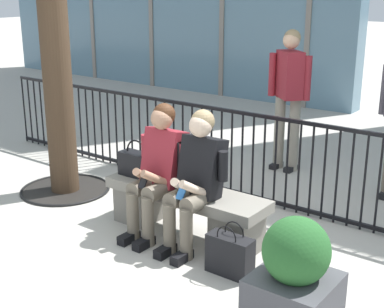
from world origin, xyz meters
name	(u,v)px	position (x,y,z in m)	size (l,w,h in m)	color
ground_plane	(186,234)	(0.00, 0.00, 0.00)	(60.00, 60.00, 0.00)	#B2ADA3
stone_bench	(185,207)	(0.00, 0.00, 0.27)	(1.60, 0.44, 0.45)	gray
seated_person_with_phone	(158,166)	(-0.21, -0.13, 0.65)	(0.52, 0.66, 1.21)	#6B6051
seated_person_companion	(196,176)	(0.21, -0.13, 0.65)	(0.52, 0.66, 1.21)	#6B6051
handbag_on_bench	(137,164)	(-0.58, -0.01, 0.57)	(0.35, 0.16, 0.36)	black
shopping_bag	(230,255)	(0.73, -0.37, 0.17)	(0.38, 0.16, 0.43)	black
bystander_further_back	(289,90)	(-0.15, 2.23, 1.00)	(0.55, 0.42, 1.71)	gray
plaza_railing	(247,156)	(0.00, 1.07, 0.49)	(7.56, 0.04, 0.96)	black
planter	(294,285)	(1.51, -0.82, 0.39)	(0.51, 0.51, 0.85)	#4C4C51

